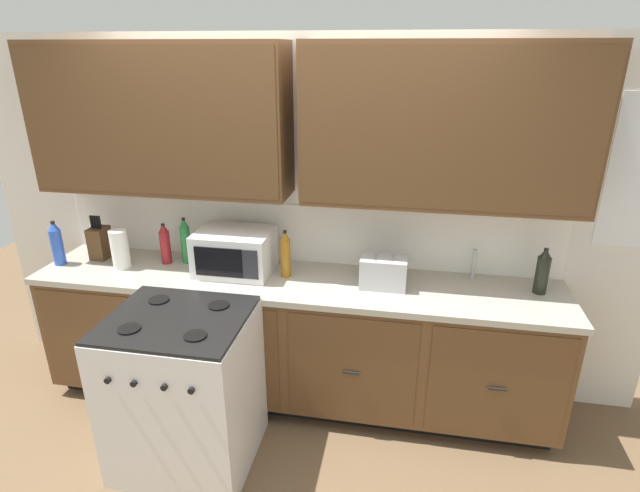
{
  "coord_description": "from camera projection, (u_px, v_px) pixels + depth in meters",
  "views": [
    {
      "loc": [
        0.69,
        -2.49,
        2.29
      ],
      "look_at": [
        0.18,
        0.27,
        1.17
      ],
      "focal_mm": 28.06,
      "sensor_mm": 36.0,
      "label": 1
    }
  ],
  "objects": [
    {
      "name": "ground_plane",
      "position": [
        286.0,
        426.0,
        3.24
      ],
      "size": [
        8.36,
        8.36,
        0.0
      ],
      "primitive_type": "plane",
      "color": "brown"
    },
    {
      "name": "bottle_red",
      "position": [
        165.0,
        244.0,
        3.37
      ],
      "size": [
        0.07,
        0.07,
        0.28
      ],
      "color": "maroon",
      "rests_on": "counter_run"
    },
    {
      "name": "toaster",
      "position": [
        383.0,
        272.0,
        3.04
      ],
      "size": [
        0.28,
        0.18,
        0.19
      ],
      "color": "#B7B7BC",
      "rests_on": "counter_run"
    },
    {
      "name": "bottle_blue",
      "position": [
        57.0,
        243.0,
        3.34
      ],
      "size": [
        0.08,
        0.08,
        0.31
      ],
      "color": "blue",
      "rests_on": "counter_run"
    },
    {
      "name": "bottle_amber",
      "position": [
        285.0,
        254.0,
        3.16
      ],
      "size": [
        0.07,
        0.07,
        0.31
      ],
      "color": "#9E6619",
      "rests_on": "counter_run"
    },
    {
      "name": "bottle_green",
      "position": [
        186.0,
        241.0,
        3.37
      ],
      "size": [
        0.07,
        0.07,
        0.32
      ],
      "color": "#237A38",
      "rests_on": "counter_run"
    },
    {
      "name": "knife_block",
      "position": [
        100.0,
        242.0,
        3.46
      ],
      "size": [
        0.11,
        0.14,
        0.31
      ],
      "color": "#52361E",
      "rests_on": "counter_run"
    },
    {
      "name": "stove_range",
      "position": [
        185.0,
        390.0,
        2.85
      ],
      "size": [
        0.76,
        0.68,
        0.95
      ],
      "color": "white",
      "rests_on": "ground_plane"
    },
    {
      "name": "sink_faucet",
      "position": [
        474.0,
        264.0,
        3.14
      ],
      "size": [
        0.02,
        0.02,
        0.2
      ],
      "primitive_type": "cylinder",
      "color": "#B2B5BA",
      "rests_on": "counter_run"
    },
    {
      "name": "wall_unit",
      "position": [
        299.0,
        161.0,
        3.09
      ],
      "size": [
        4.54,
        0.4,
        2.38
      ],
      "color": "white",
      "rests_on": "ground_plane"
    },
    {
      "name": "bottle_dark",
      "position": [
        542.0,
        271.0,
        2.95
      ],
      "size": [
        0.08,
        0.08,
        0.28
      ],
      "color": "black",
      "rests_on": "counter_run"
    },
    {
      "name": "microwave",
      "position": [
        235.0,
        252.0,
        3.23
      ],
      "size": [
        0.48,
        0.37,
        0.28
      ],
      "color": "white",
      "rests_on": "counter_run"
    },
    {
      "name": "counter_run",
      "position": [
        295.0,
        339.0,
        3.34
      ],
      "size": [
        3.37,
        0.64,
        0.92
      ],
      "color": "black",
      "rests_on": "ground_plane"
    },
    {
      "name": "paper_towel_roll",
      "position": [
        120.0,
        249.0,
        3.3
      ],
      "size": [
        0.12,
        0.12,
        0.26
      ],
      "primitive_type": "cylinder",
      "color": "white",
      "rests_on": "counter_run"
    }
  ]
}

